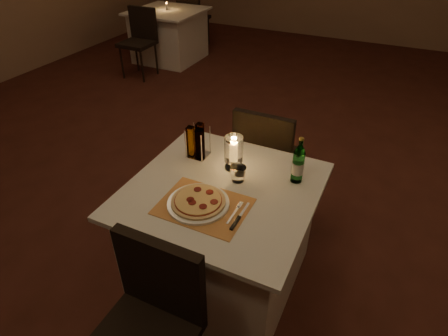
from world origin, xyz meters
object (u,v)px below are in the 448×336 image
at_px(tumbler, 238,174).
at_px(plate, 198,203).
at_px(hurricane_candle, 234,150).
at_px(main_table, 223,236).
at_px(chair_far, 266,153).
at_px(water_bottle, 298,164).
at_px(neighbor_table_left, 169,35).
at_px(chair_near, 151,314).
at_px(pizza, 198,201).

bearing_deg(tumbler, plate, -109.50).
xyz_separation_m(plate, hurricane_candle, (0.02, 0.38, 0.11)).
xyz_separation_m(main_table, tumbler, (0.05, 0.10, 0.41)).
height_order(chair_far, water_bottle, water_bottle).
bearing_deg(tumbler, neighbor_table_left, 127.94).
distance_m(plate, hurricane_candle, 0.40).
bearing_deg(water_bottle, hurricane_candle, -174.32).
bearing_deg(tumbler, main_table, -116.28).
distance_m(tumbler, water_bottle, 0.33).
bearing_deg(plate, chair_far, 86.80).
bearing_deg(neighbor_table_left, hurricane_candle, -52.00).
distance_m(chair_far, neighbor_table_left, 3.81).
xyz_separation_m(hurricane_candle, neighbor_table_left, (-2.57, 3.29, -0.49)).
xyz_separation_m(chair_near, chair_far, (-0.00, 1.43, 0.00)).
xyz_separation_m(chair_far, water_bottle, (0.34, -0.48, 0.30)).
xyz_separation_m(pizza, water_bottle, (0.39, 0.42, 0.08)).
xyz_separation_m(chair_far, plate, (-0.05, -0.89, 0.20)).
relative_size(plate, tumbler, 3.55).
height_order(chair_far, neighbor_table_left, chair_far).
bearing_deg(water_bottle, tumbler, -154.52).
bearing_deg(neighbor_table_left, chair_near, -58.31).
xyz_separation_m(main_table, neighbor_table_left, (-2.60, 3.49, 0.00)).
relative_size(chair_near, tumbler, 9.99).
height_order(main_table, chair_far, chair_far).
bearing_deg(chair_near, tumbler, 86.58).
bearing_deg(pizza, neighbor_table_left, 124.75).
height_order(chair_far, pizza, chair_far).
relative_size(main_table, water_bottle, 3.64).
distance_m(chair_near, tumbler, 0.85).
relative_size(chair_far, water_bottle, 3.27).
bearing_deg(chair_near, chair_far, 90.00).
height_order(plate, tumbler, tumbler).
height_order(chair_far, plate, chair_far).
bearing_deg(chair_far, pizza, -93.18).
bearing_deg(water_bottle, plate, -133.14).
distance_m(chair_near, plate, 0.57).
distance_m(main_table, plate, 0.42).
bearing_deg(hurricane_candle, main_table, -82.66).
xyz_separation_m(chair_near, water_bottle, (0.34, 0.95, 0.30)).
relative_size(plate, neighbor_table_left, 0.32).
bearing_deg(neighbor_table_left, pizza, -55.25).
relative_size(plate, hurricane_candle, 1.55).
relative_size(chair_near, water_bottle, 3.27).
relative_size(chair_far, pizza, 3.21).
height_order(tumbler, neighbor_table_left, tumbler).
height_order(chair_near, chair_far, same).
relative_size(main_table, hurricane_candle, 4.86).
xyz_separation_m(pizza, neighbor_table_left, (-2.55, 3.67, -0.39)).
bearing_deg(chair_far, hurricane_candle, -92.89).
bearing_deg(plate, hurricane_candle, 86.39).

